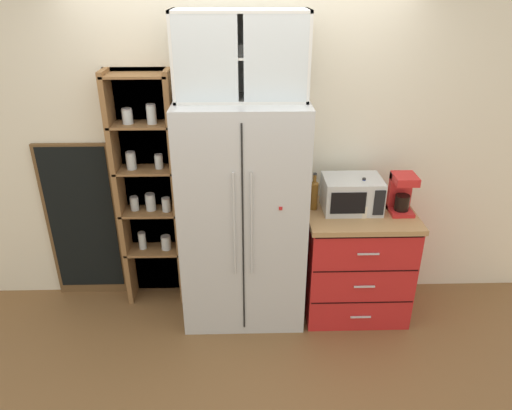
% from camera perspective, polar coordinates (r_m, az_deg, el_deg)
% --- Properties ---
extents(ground_plane, '(10.77, 10.77, 0.00)m').
position_cam_1_polar(ground_plane, '(4.05, -1.44, -12.78)').
color(ground_plane, brown).
extents(wall_back_cream, '(5.07, 0.10, 2.55)m').
position_cam_1_polar(wall_back_cream, '(3.78, -1.67, 6.47)').
color(wall_back_cream, silver).
rests_on(wall_back_cream, ground).
extents(refrigerator, '(0.93, 0.65, 1.77)m').
position_cam_1_polar(refrigerator, '(3.60, -1.59, -1.29)').
color(refrigerator, silver).
rests_on(refrigerator, ground).
extents(pantry_shelf_column, '(0.53, 0.26, 1.95)m').
position_cam_1_polar(pantry_shelf_column, '(3.86, -12.82, 1.90)').
color(pantry_shelf_column, brown).
rests_on(pantry_shelf_column, ground).
extents(counter_cabinet, '(0.84, 0.65, 0.90)m').
position_cam_1_polar(counter_cabinet, '(3.92, 11.98, -6.71)').
color(counter_cabinet, red).
rests_on(counter_cabinet, ground).
extents(microwave, '(0.44, 0.33, 0.26)m').
position_cam_1_polar(microwave, '(3.68, 11.54, 1.32)').
color(microwave, silver).
rests_on(microwave, counter_cabinet).
extents(coffee_maker, '(0.17, 0.20, 0.31)m').
position_cam_1_polar(coffee_maker, '(3.73, 17.25, 1.43)').
color(coffee_maker, red).
rests_on(coffee_maker, counter_cabinet).
extents(mug_red, '(0.11, 0.07, 0.10)m').
position_cam_1_polar(mug_red, '(3.71, 12.59, 0.10)').
color(mug_red, red).
rests_on(mug_red, counter_cabinet).
extents(mug_cream, '(0.11, 0.08, 0.10)m').
position_cam_1_polar(mug_cream, '(3.62, 12.97, -0.66)').
color(mug_cream, silver).
rests_on(mug_cream, counter_cabinet).
extents(bottle_amber, '(0.07, 0.07, 0.30)m').
position_cam_1_polar(bottle_amber, '(3.64, 7.04, 1.44)').
color(bottle_amber, brown).
rests_on(bottle_amber, counter_cabinet).
extents(bottle_cobalt, '(0.06, 0.06, 0.28)m').
position_cam_1_polar(bottle_cobalt, '(3.66, 12.75, 0.96)').
color(bottle_cobalt, navy).
rests_on(bottle_cobalt, counter_cabinet).
extents(upper_cabinet, '(0.90, 0.32, 0.58)m').
position_cam_1_polar(upper_cabinet, '(3.28, -1.85, 17.68)').
color(upper_cabinet, silver).
rests_on(upper_cabinet, refrigerator).
extents(chalkboard_menu, '(0.60, 0.04, 1.38)m').
position_cam_1_polar(chalkboard_menu, '(4.17, -20.23, -1.99)').
color(chalkboard_menu, brown).
rests_on(chalkboard_menu, ground).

